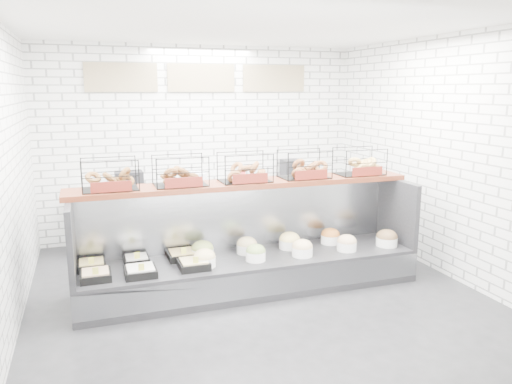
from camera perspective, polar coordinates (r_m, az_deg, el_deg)
name	(u,v)px	position (r m, az deg, el deg)	size (l,w,h in m)	color
ground	(259,298)	(5.81, 0.38, -12.01)	(5.50, 5.50, 0.00)	black
room_shell	(243,113)	(5.89, -1.55, 9.01)	(5.02, 5.51, 3.01)	white
display_case	(250,261)	(5.98, -0.74, -7.86)	(4.00, 0.90, 1.20)	black
bagel_shelf	(245,172)	(5.89, -1.26, 2.34)	(4.10, 0.50, 0.40)	#4C1D10
prep_counter	(208,210)	(7.88, -5.46, -2.04)	(4.00, 0.60, 1.20)	#93969B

